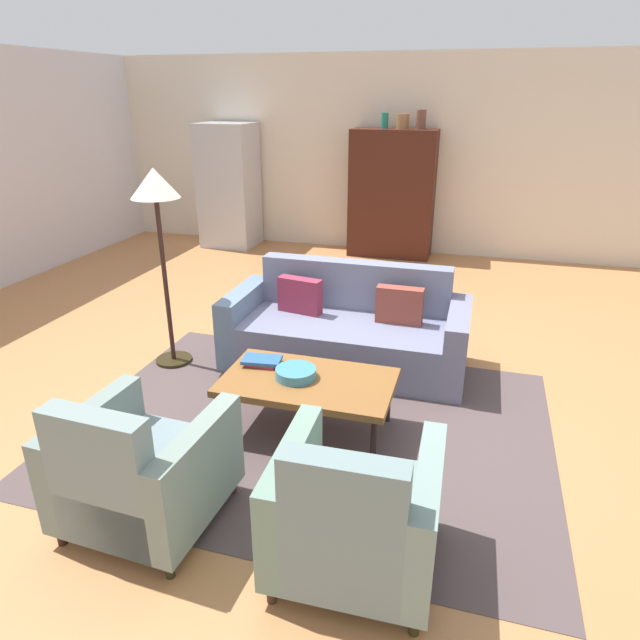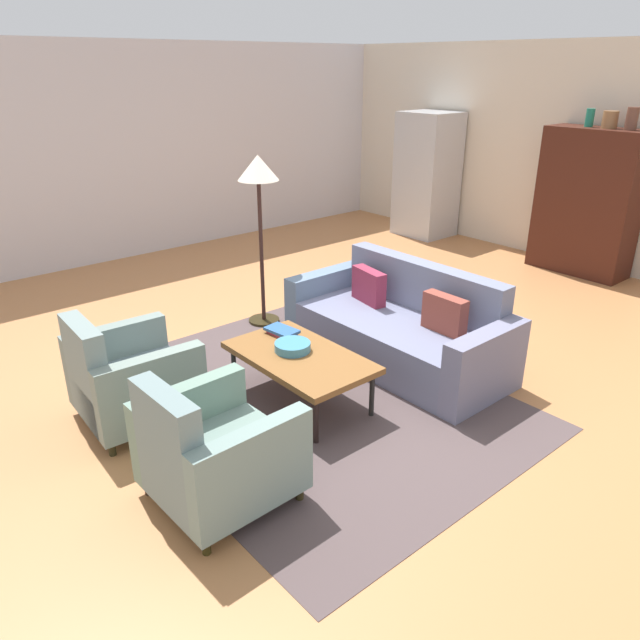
{
  "view_description": "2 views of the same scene",
  "coord_description": "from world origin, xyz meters",
  "px_view_note": "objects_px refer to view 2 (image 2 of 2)",
  "views": [
    {
      "loc": [
        1.12,
        -4.07,
        2.28
      ],
      "look_at": [
        0.01,
        -0.28,
        0.65
      ],
      "focal_mm": 31.23,
      "sensor_mm": 36.0,
      "label": 1
    },
    {
      "loc": [
        3.4,
        -3.42,
        2.53
      ],
      "look_at": [
        0.13,
        -0.63,
        0.68
      ],
      "focal_mm": 33.84,
      "sensor_mm": 36.0,
      "label": 2
    }
  ],
  "objects_px": {
    "vase_round": "(610,120)",
    "refrigerator": "(427,175)",
    "vase_small": "(632,119)",
    "book_stack": "(282,331)",
    "coffee_table": "(300,358)",
    "fruit_bowl": "(293,347)",
    "floor_lamp": "(259,184)",
    "couch": "(402,329)",
    "armchair_left": "(127,381)",
    "cabinet": "(587,202)",
    "vase_tall": "(590,118)",
    "armchair_right": "(211,455)"
  },
  "relations": [
    {
      "from": "couch",
      "to": "coffee_table",
      "type": "height_order",
      "value": "couch"
    },
    {
      "from": "armchair_left",
      "to": "cabinet",
      "type": "xyz_separation_m",
      "value": [
        0.37,
        6.0,
        0.56
      ]
    },
    {
      "from": "fruit_bowl",
      "to": "book_stack",
      "type": "xyz_separation_m",
      "value": [
        -0.3,
        0.12,
        -0.01
      ]
    },
    {
      "from": "vase_round",
      "to": "vase_tall",
      "type": "bearing_deg",
      "value": 180.0
    },
    {
      "from": "armchair_left",
      "to": "couch",
      "type": "bearing_deg",
      "value": 78.45
    },
    {
      "from": "vase_round",
      "to": "refrigerator",
      "type": "bearing_deg",
      "value": -177.82
    },
    {
      "from": "fruit_bowl",
      "to": "armchair_right",
      "type": "bearing_deg",
      "value": -59.38
    },
    {
      "from": "vase_round",
      "to": "armchair_right",
      "type": "bearing_deg",
      "value": -83.0
    },
    {
      "from": "armchair_right",
      "to": "cabinet",
      "type": "bearing_deg",
      "value": 96.36
    },
    {
      "from": "vase_small",
      "to": "book_stack",
      "type": "bearing_deg",
      "value": -96.17
    },
    {
      "from": "coffee_table",
      "to": "vase_round",
      "type": "distance_m",
      "value": 5.06
    },
    {
      "from": "book_stack",
      "to": "vase_tall",
      "type": "xyz_separation_m",
      "value": [
        0.01,
        4.7,
        1.46
      ]
    },
    {
      "from": "fruit_bowl",
      "to": "vase_tall",
      "type": "distance_m",
      "value": 5.05
    },
    {
      "from": "book_stack",
      "to": "floor_lamp",
      "type": "height_order",
      "value": "floor_lamp"
    },
    {
      "from": "fruit_bowl",
      "to": "floor_lamp",
      "type": "xyz_separation_m",
      "value": [
        -1.42,
        0.72,
        0.99
      ]
    },
    {
      "from": "couch",
      "to": "floor_lamp",
      "type": "xyz_separation_m",
      "value": [
        -1.51,
        -0.47,
        1.16
      ]
    },
    {
      "from": "vase_tall",
      "to": "refrigerator",
      "type": "distance_m",
      "value": 2.57
    },
    {
      "from": "armchair_right",
      "to": "vase_tall",
      "type": "relative_size",
      "value": 4.17
    },
    {
      "from": "vase_small",
      "to": "refrigerator",
      "type": "height_order",
      "value": "vase_small"
    },
    {
      "from": "vase_round",
      "to": "floor_lamp",
      "type": "bearing_deg",
      "value": -108.53
    },
    {
      "from": "vase_round",
      "to": "refrigerator",
      "type": "distance_m",
      "value": 2.8
    },
    {
      "from": "coffee_table",
      "to": "vase_tall",
      "type": "relative_size",
      "value": 5.69
    },
    {
      "from": "book_stack",
      "to": "vase_small",
      "type": "bearing_deg",
      "value": 83.83
    },
    {
      "from": "vase_round",
      "to": "floor_lamp",
      "type": "distance_m",
      "value": 4.35
    },
    {
      "from": "coffee_table",
      "to": "floor_lamp",
      "type": "relative_size",
      "value": 0.7
    },
    {
      "from": "couch",
      "to": "refrigerator",
      "type": "relative_size",
      "value": 1.14
    },
    {
      "from": "couch",
      "to": "coffee_table",
      "type": "xyz_separation_m",
      "value": [
        0.0,
        -1.19,
        0.09
      ]
    },
    {
      "from": "couch",
      "to": "refrigerator",
      "type": "bearing_deg",
      "value": -52.22
    },
    {
      "from": "cabinet",
      "to": "vase_tall",
      "type": "bearing_deg",
      "value": -178.19
    },
    {
      "from": "coffee_table",
      "to": "armchair_left",
      "type": "height_order",
      "value": "armchair_left"
    },
    {
      "from": "vase_small",
      "to": "refrigerator",
      "type": "relative_size",
      "value": 0.14
    },
    {
      "from": "vase_small",
      "to": "coffee_table",
      "type": "bearing_deg",
      "value": -91.37
    },
    {
      "from": "couch",
      "to": "cabinet",
      "type": "distance_m",
      "value": 3.7
    },
    {
      "from": "armchair_left",
      "to": "vase_small",
      "type": "bearing_deg",
      "value": 85.99
    },
    {
      "from": "armchair_left",
      "to": "refrigerator",
      "type": "bearing_deg",
      "value": 112.93
    },
    {
      "from": "couch",
      "to": "book_stack",
      "type": "relative_size",
      "value": 7.03
    },
    {
      "from": "armchair_right",
      "to": "vase_tall",
      "type": "bearing_deg",
      "value": 97.77
    },
    {
      "from": "armchair_right",
      "to": "fruit_bowl",
      "type": "xyz_separation_m",
      "value": [
        -0.69,
        1.17,
        0.11
      ]
    },
    {
      "from": "fruit_bowl",
      "to": "refrigerator",
      "type": "relative_size",
      "value": 0.16
    },
    {
      "from": "armchair_right",
      "to": "refrigerator",
      "type": "distance_m",
      "value": 6.81
    },
    {
      "from": "vase_small",
      "to": "refrigerator",
      "type": "bearing_deg",
      "value": -178.01
    },
    {
      "from": "coffee_table",
      "to": "book_stack",
      "type": "height_order",
      "value": "book_stack"
    },
    {
      "from": "fruit_bowl",
      "to": "vase_tall",
      "type": "height_order",
      "value": "vase_tall"
    },
    {
      "from": "fruit_bowl",
      "to": "cabinet",
      "type": "height_order",
      "value": "cabinet"
    },
    {
      "from": "armchair_left",
      "to": "armchair_right",
      "type": "xyz_separation_m",
      "value": [
        1.21,
        -0.0,
        0.0
      ]
    },
    {
      "from": "coffee_table",
      "to": "book_stack",
      "type": "relative_size",
      "value": 4.01
    },
    {
      "from": "cabinet",
      "to": "armchair_right",
      "type": "bearing_deg",
      "value": -82.06
    },
    {
      "from": "fruit_bowl",
      "to": "book_stack",
      "type": "relative_size",
      "value": 0.96
    },
    {
      "from": "cabinet",
      "to": "vase_tall",
      "type": "relative_size",
      "value": 8.53
    },
    {
      "from": "couch",
      "to": "vase_tall",
      "type": "relative_size",
      "value": 9.97
    }
  ]
}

